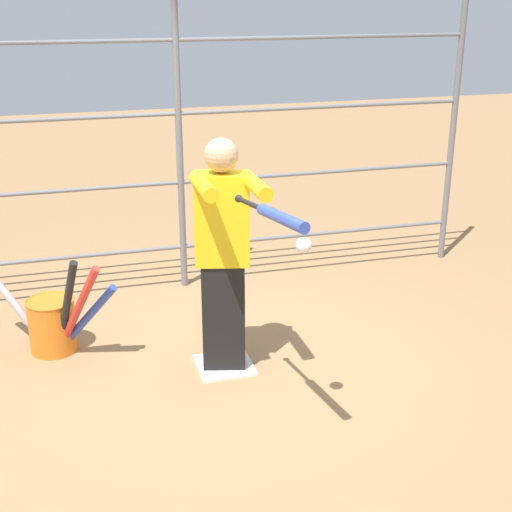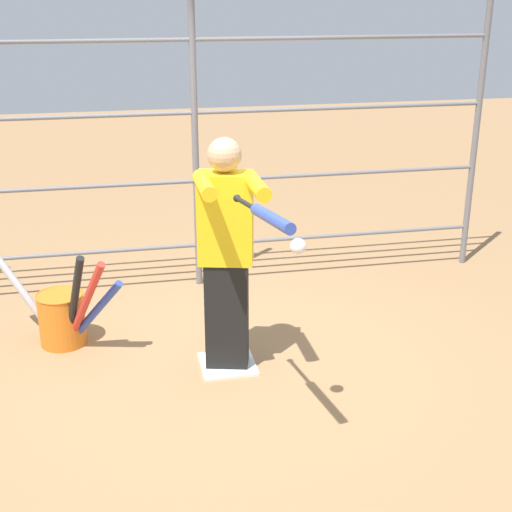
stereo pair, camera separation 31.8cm
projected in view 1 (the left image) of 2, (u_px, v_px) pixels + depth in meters
The scene contains 7 objects.
ground_plane at pixel (225, 366), 5.26m from camera, with size 24.00×24.00×0.00m, color #9E754C.
home_plate at pixel (225, 365), 5.26m from camera, with size 0.40×0.40×0.02m.
fence_backstop at pixel (180, 149), 6.24m from camera, with size 5.45×0.06×2.60m.
batter at pixel (223, 250), 4.92m from camera, with size 0.43×0.65×1.70m.
baseball_bat_swinging at pixel (276, 215), 3.87m from camera, with size 0.17×0.92×0.14m.
softball_in_flight at pixel (304, 245), 4.14m from camera, with size 0.10×0.10×0.10m.
bat_bucket at pixel (53, 322), 5.41m from camera, with size 1.06×0.82×0.83m.
Camera 1 is at (1.05, 4.52, 2.62)m, focal length 50.00 mm.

